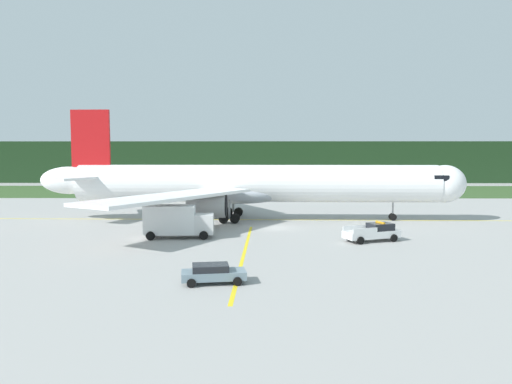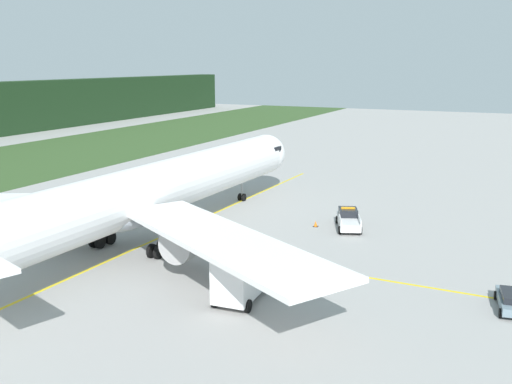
% 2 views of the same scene
% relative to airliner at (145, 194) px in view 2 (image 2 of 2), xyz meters
% --- Properties ---
extents(ground, '(320.00, 320.00, 0.00)m').
position_rel_airliner_xyz_m(ground, '(3.22, -6.75, -4.59)').
color(ground, '#9C9B98').
extents(taxiway_centerline_main, '(74.28, 1.93, 0.01)m').
position_rel_airliner_xyz_m(taxiway_centerline_main, '(0.97, -0.02, -4.59)').
color(taxiway_centerline_main, yellow).
rests_on(taxiway_centerline_main, ground).
extents(taxiway_centerline_spur, '(0.95, 29.53, 0.01)m').
position_rel_airliner_xyz_m(taxiway_centerline_spur, '(0.02, -20.83, -4.59)').
color(taxiway_centerline_spur, yellow).
rests_on(taxiway_centerline_spur, ground).
extents(airliner, '(55.43, 46.81, 14.33)m').
position_rel_airliner_xyz_m(airliner, '(0.00, 0.00, 0.00)').
color(airliner, white).
rests_on(airliner, ground).
extents(ops_pickup_truck, '(5.94, 3.85, 1.94)m').
position_rel_airliner_xyz_m(ops_pickup_truck, '(12.67, -15.17, -3.69)').
color(ops_pickup_truck, silver).
rests_on(ops_pickup_truck, ground).
extents(catering_truck, '(7.17, 3.03, 3.55)m').
position_rel_airliner_xyz_m(catering_truck, '(-7.17, -13.53, -2.80)').
color(catering_truck, silver).
rests_on(catering_truck, ground).
extents(apron_cone, '(0.47, 0.47, 0.60)m').
position_rel_airliner_xyz_m(apron_cone, '(11.78, -12.06, -4.31)').
color(apron_cone, black).
rests_on(apron_cone, ground).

